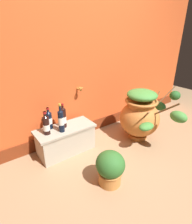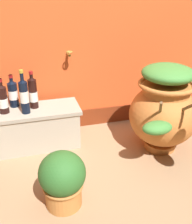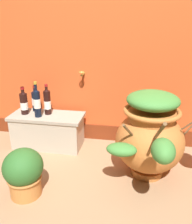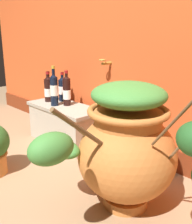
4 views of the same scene
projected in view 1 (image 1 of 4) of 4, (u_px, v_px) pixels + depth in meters
The scene contains 9 objects.
ground_plane at pixel (144, 171), 2.03m from camera, with size 7.00×7.00×0.00m, color #9E7A56.
back_wall at pixel (84, 45), 2.39m from camera, with size 4.40×0.33×2.60m.
terracotta_urn at pixel (141, 115), 2.52m from camera, with size 0.89×0.91×0.76m.
stone_ledge at pixel (66, 139), 2.30m from camera, with size 0.75×0.33×0.35m.
wine_bottle_left at pixel (63, 117), 2.20m from camera, with size 0.07×0.07×0.31m.
wine_bottle_middle at pixel (61, 120), 2.09m from camera, with size 0.07×0.07×0.36m.
wine_bottle_right at pixel (46, 124), 2.05m from camera, with size 0.08×0.08×0.28m.
wine_bottle_back at pixel (49, 119), 2.17m from camera, with size 0.08×0.08×0.28m.
potted_shrub at pixel (110, 168), 1.79m from camera, with size 0.29×0.30×0.38m.
Camera 1 is at (-1.38, -0.95, 1.45)m, focal length 28.59 mm.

